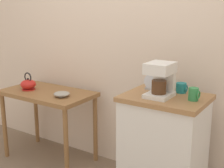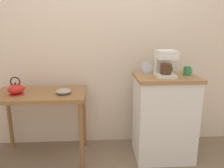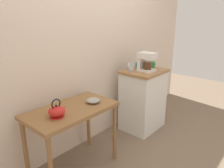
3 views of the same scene
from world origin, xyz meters
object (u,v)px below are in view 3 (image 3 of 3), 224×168
Objects in this scene: mug_tall_green at (152,64)px; table_clock at (131,67)px; bowl_stoneware at (93,100)px; mug_dark_teal at (138,65)px; teakettle at (57,111)px; coffee_maker at (146,61)px.

table_clock reaches higher than mug_tall_green.
bowl_stoneware is 1.71× the size of mug_dark_teal.
teakettle is 0.74× the size of coffee_maker.
table_clock is (0.85, 0.13, 0.20)m from bowl_stoneware.
teakettle is 2.07× the size of mug_tall_green.
mug_dark_teal is at bearing 9.33° from table_clock.
bowl_stoneware is 1.05m from coffee_maker.
teakettle is 1.57m from mug_dark_teal.
table_clock is (-0.15, 0.14, -0.09)m from coffee_maker.
teakettle is at bearing 179.19° from coffee_maker.
table_clock is (-0.25, -0.04, 0.02)m from mug_dark_teal.
coffee_maker is 0.23m from mug_dark_teal.
table_clock is at bearing 137.03° from coffee_maker.
mug_dark_teal is (0.09, 0.18, -0.10)m from coffee_maker.
mug_tall_green is 0.73× the size of table_clock.
bowl_stoneware is 1.13m from mug_dark_teal.
mug_dark_teal reaches higher than teakettle.
mug_tall_green is 0.41m from table_clock.
mug_tall_green reaches higher than teakettle.
table_clock is at bearing 5.26° from teakettle.
coffee_maker is 2.81× the size of mug_tall_green.
table_clock reaches higher than teakettle.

